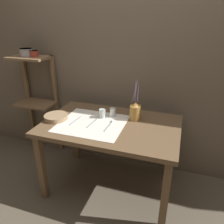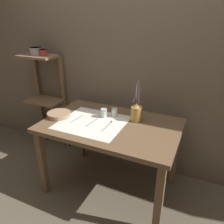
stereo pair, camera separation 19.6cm
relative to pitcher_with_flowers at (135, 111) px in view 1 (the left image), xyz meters
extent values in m
plane|color=brown|center=(-0.19, -0.16, -0.82)|extent=(12.00, 12.00, 0.00)
cube|color=brown|center=(-0.19, 0.35, 0.38)|extent=(7.00, 0.06, 2.40)
cube|color=brown|center=(-0.19, -0.16, -0.10)|extent=(1.26, 0.81, 0.04)
cube|color=brown|center=(-0.76, -0.50, -0.47)|extent=(0.06, 0.06, 0.69)
cube|color=brown|center=(0.38, -0.50, -0.47)|extent=(0.06, 0.06, 0.69)
cube|color=brown|center=(-0.76, 0.18, -0.47)|extent=(0.06, 0.06, 0.69)
cube|color=brown|center=(0.38, 0.18, -0.47)|extent=(0.06, 0.06, 0.69)
cube|color=brown|center=(-1.25, 0.16, 0.41)|extent=(0.44, 0.29, 0.02)
cube|color=brown|center=(-1.25, 0.16, -0.14)|extent=(0.44, 0.29, 0.02)
cube|color=brown|center=(-1.45, 0.29, -0.20)|extent=(0.04, 0.04, 1.24)
cube|color=brown|center=(-1.05, 0.29, -0.20)|extent=(0.04, 0.04, 1.24)
cube|color=white|center=(-0.36, -0.21, -0.08)|extent=(0.60, 0.54, 0.00)
cylinder|color=#B7843D|center=(0.00, 0.00, -0.01)|extent=(0.11, 0.11, 0.14)
cone|color=#B7843D|center=(0.00, 0.00, 0.08)|extent=(0.08, 0.08, 0.04)
cylinder|color=slate|center=(-0.01, -0.01, 0.20)|extent=(0.05, 0.04, 0.20)
cylinder|color=slate|center=(-0.01, -0.01, 0.20)|extent=(0.02, 0.05, 0.20)
cylinder|color=slate|center=(0.02, 0.01, 0.18)|extent=(0.01, 0.01, 0.16)
cylinder|color=slate|center=(-0.01, 0.00, 0.18)|extent=(0.02, 0.01, 0.16)
cylinder|color=slate|center=(0.00, 0.02, 0.20)|extent=(0.04, 0.06, 0.20)
cylinder|color=#9E7F5B|center=(-0.72, -0.24, -0.06)|extent=(0.23, 0.23, 0.05)
cylinder|color=silver|center=(-0.31, -0.07, -0.04)|extent=(0.06, 0.06, 0.09)
cylinder|color=silver|center=(-0.22, 0.00, -0.04)|extent=(0.06, 0.06, 0.08)
cube|color=#939399|center=(-0.53, -0.22, -0.08)|extent=(0.03, 0.20, 0.00)
cube|color=#939399|center=(-0.36, -0.21, -0.08)|extent=(0.03, 0.20, 0.00)
cube|color=#939399|center=(-0.19, -0.23, -0.08)|extent=(0.02, 0.20, 0.00)
sphere|color=#939399|center=(-0.19, -0.13, -0.08)|extent=(0.02, 0.02, 0.02)
cylinder|color=#939399|center=(-1.27, 0.16, 0.46)|extent=(0.14, 0.14, 0.08)
cylinder|color=#939399|center=(-1.27, 0.16, 0.50)|extent=(0.15, 0.15, 0.01)
cylinder|color=#9E3828|center=(-1.17, 0.16, 0.45)|extent=(0.09, 0.09, 0.07)
cylinder|color=#9E3828|center=(-1.17, 0.16, 0.48)|extent=(0.09, 0.09, 0.01)
camera|label=1|loc=(0.39, -1.87, 0.83)|focal=35.00mm
camera|label=2|loc=(0.57, -1.79, 0.83)|focal=35.00mm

